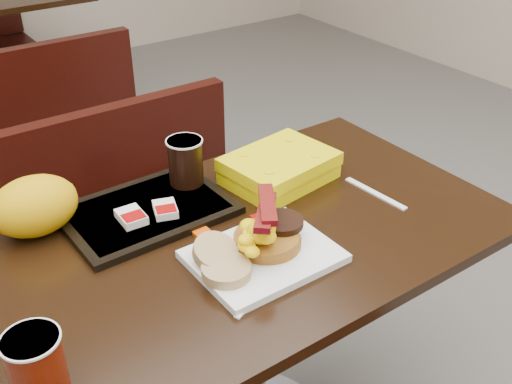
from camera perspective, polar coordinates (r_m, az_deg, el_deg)
table_near at (r=1.64m, az=-0.90°, el=-14.67°), size 1.20×0.70×0.75m
bench_near_n at (r=2.13m, az=-11.67°, el=-3.50°), size 1.00×0.46×0.72m
bench_far_s at (r=3.15m, az=-21.07°, el=6.94°), size 1.00×0.46×0.72m
platter at (r=1.31m, az=0.68°, el=-5.97°), size 0.30×0.23×0.02m
pancake_stack at (r=1.32m, az=1.06°, el=-4.36°), size 0.17×0.17×0.03m
sausage_patty at (r=1.33m, az=2.44°, el=-2.80°), size 0.12×0.12×0.01m
scrambled_eggs at (r=1.26m, az=0.47°, el=-3.86°), size 0.11×0.10×0.05m
bacon_strips at (r=1.27m, az=0.89°, el=-1.69°), size 0.18×0.19×0.01m
muffin_bottom at (r=1.24m, az=-2.76°, el=-7.25°), size 0.11×0.11×0.02m
muffin_top at (r=1.27m, az=-3.79°, el=-5.55°), size 0.11×0.11×0.05m
coffee_cup_near at (r=1.07m, az=-19.62°, el=-15.05°), size 0.10×0.10×0.12m
fork at (r=1.21m, az=-0.61°, el=-10.23°), size 0.13×0.08×0.00m
knife at (r=1.56m, az=11.00°, el=-0.13°), size 0.03×0.19×0.00m
condiment_syrup at (r=1.39m, az=-5.05°, el=-3.77°), size 0.04×0.03×0.01m
condiment_ketchup at (r=1.43m, az=0.39°, el=-2.42°), size 0.04×0.04×0.01m
tray at (r=1.47m, az=-10.09°, el=-1.75°), size 0.39×0.28×0.02m
hashbrown_sleeve_left at (r=1.43m, az=-11.47°, el=-2.27°), size 0.06×0.08×0.02m
hashbrown_sleeve_right at (r=1.44m, az=-8.41°, el=-1.59°), size 0.07×0.08×0.02m
coffee_cup_far at (r=1.53m, az=-6.55°, el=2.81°), size 0.11×0.11×0.12m
clamshell at (r=1.58m, az=2.18°, el=2.24°), size 0.29×0.23×0.07m
paper_bag at (r=1.45m, az=-19.84°, el=-1.22°), size 0.22×0.18×0.14m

